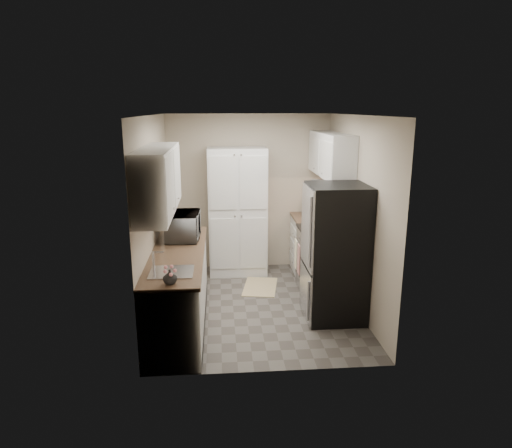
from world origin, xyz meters
The scene contains 16 objects.
ground centered at (0.00, 0.00, 0.00)m, with size 3.20×3.20×0.00m, color #56514C.
room_shell centered at (-0.02, -0.01, 1.63)m, with size 2.64×3.24×2.52m.
pantry_cabinet centered at (-0.20, 1.32, 1.00)m, with size 0.90×0.55×2.00m, color silver.
base_cabinet_left centered at (-0.99, -0.43, 0.44)m, with size 0.60×2.30×0.88m, color silver.
countertop_left centered at (-0.99, -0.43, 0.90)m, with size 0.63×2.33×0.04m, color brown.
base_cabinet_right centered at (0.99, 1.19, 0.44)m, with size 0.60×0.80×0.88m, color silver.
countertop_right centered at (0.99, 1.19, 0.90)m, with size 0.63×0.83×0.04m, color brown.
electric_range centered at (0.97, 0.39, 0.48)m, with size 0.71×0.78×1.13m.
refrigerator centered at (0.94, -0.41, 0.85)m, with size 0.70×0.72×1.70m, color #B7B7BC.
microwave centered at (-0.96, 0.13, 1.09)m, with size 0.62×0.42×0.34m, color #ABABAF.
wine_bottle centered at (-1.12, 0.54, 1.07)m, with size 0.07×0.07×0.30m, color black.
flower_vase centered at (-0.97, -1.46, 0.99)m, with size 0.14×0.14×0.14m, color white.
cutting_board centered at (-1.00, 0.50, 1.07)m, with size 0.02×0.23×0.29m, color #45893A.
toaster_oven centered at (1.02, 1.30, 1.02)m, with size 0.27×0.34×0.20m, color #B5B5BA.
fruit_basket centered at (1.03, 1.28, 1.17)m, with size 0.25×0.25×0.10m, color orange, non-canonical shape.
kitchen_mat centered at (0.10, 0.63, 0.01)m, with size 0.47×0.75×0.01m, color #D4BB86.
Camera 1 is at (-0.48, -5.67, 2.59)m, focal length 32.00 mm.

